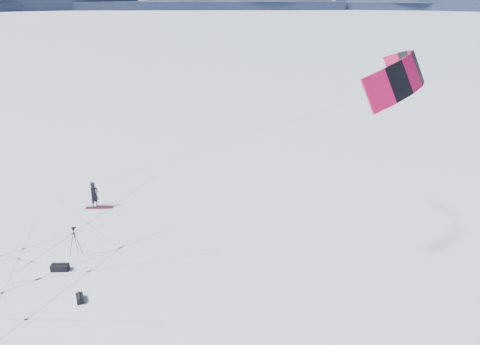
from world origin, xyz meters
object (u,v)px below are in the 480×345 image
Objects in this scene: snowboard at (99,208)px; gear_bag_b at (80,298)px; tripod at (75,237)px; gear_bag_a at (60,267)px; snowkiter at (96,207)px.

snowboard is 9.09m from gear_bag_b.
tripod reaches higher than snowboard.
snowboard is 1.85× the size of gear_bag_a.
tripod is 2.25× the size of gear_bag_b.
snowkiter is 9.29m from gear_bag_b.
snowboard is at bearing 89.44° from gear_bag_a.
gear_bag_a reaches higher than gear_bag_b.
gear_bag_b is (2.62, -1.03, -0.04)m from gear_bag_a.
snowkiter is 2.40× the size of gear_bag_b.
snowkiter is at bearing 169.48° from gear_bag_b.
snowboard is 2.41× the size of gear_bag_b.
tripod reaches higher than gear_bag_b.
snowkiter is 5.51m from tripod.
gear_bag_b is at bearing -54.92° from gear_bag_a.
snowkiter is at bearing 91.59° from gear_bag_a.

